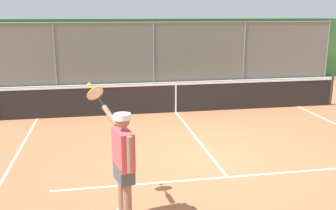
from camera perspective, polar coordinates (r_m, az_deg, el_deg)
The scene contains 5 objects.
ground_plane at distance 8.71m, azimuth 6.49°, elevation -7.72°, with size 60.00×60.00×0.00m, color #A8603D.
court_line_markings at distance 7.38m, azimuth 9.95°, elevation -11.88°, with size 8.79×9.40×0.01m.
fence_backdrop at distance 17.51m, azimuth -2.44°, elevation 8.08°, with size 19.97×1.37×2.94m.
tennis_net at distance 12.29m, azimuth 1.18°, elevation 1.13°, with size 11.29×0.09×1.07m.
tennis_player at distance 5.76m, azimuth -6.85°, elevation -8.08°, with size 0.72×1.34×2.04m.
Camera 1 is at (2.41, 7.74, 3.16)m, focal length 40.29 mm.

